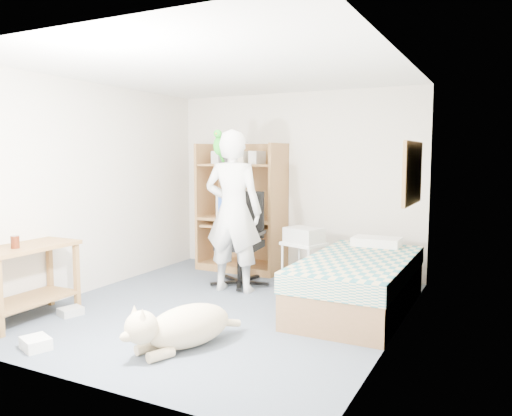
# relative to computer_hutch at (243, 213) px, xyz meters

# --- Properties ---
(floor) EXTENTS (4.00, 4.00, 0.00)m
(floor) POSITION_rel_computer_hutch_xyz_m (0.70, -1.74, -0.82)
(floor) COLOR #424D59
(floor) RESTS_ON ground
(wall_back) EXTENTS (3.60, 0.02, 2.50)m
(wall_back) POSITION_rel_computer_hutch_xyz_m (0.70, 0.26, 0.43)
(wall_back) COLOR beige
(wall_back) RESTS_ON floor
(wall_right) EXTENTS (0.02, 4.00, 2.50)m
(wall_right) POSITION_rel_computer_hutch_xyz_m (2.50, -1.74, 0.43)
(wall_right) COLOR beige
(wall_right) RESTS_ON floor
(wall_left) EXTENTS (0.02, 4.00, 2.50)m
(wall_left) POSITION_rel_computer_hutch_xyz_m (-1.10, -1.74, 0.43)
(wall_left) COLOR beige
(wall_left) RESTS_ON floor
(ceiling) EXTENTS (3.60, 4.00, 0.02)m
(ceiling) POSITION_rel_computer_hutch_xyz_m (0.70, -1.74, 1.68)
(ceiling) COLOR white
(ceiling) RESTS_ON wall_back
(computer_hutch) EXTENTS (1.20, 0.63, 1.80)m
(computer_hutch) POSITION_rel_computer_hutch_xyz_m (0.00, 0.00, 0.00)
(computer_hutch) COLOR brown
(computer_hutch) RESTS_ON floor
(bed) EXTENTS (1.02, 2.02, 0.66)m
(bed) POSITION_rel_computer_hutch_xyz_m (2.00, -1.12, -0.53)
(bed) COLOR brown
(bed) RESTS_ON floor
(side_desk) EXTENTS (0.50, 1.00, 0.75)m
(side_desk) POSITION_rel_computer_hutch_xyz_m (-0.85, -2.94, -0.33)
(side_desk) COLOR brown
(side_desk) RESTS_ON floor
(corkboard) EXTENTS (0.04, 0.94, 0.66)m
(corkboard) POSITION_rel_computer_hutch_xyz_m (2.47, -0.84, 0.63)
(corkboard) COLOR #A17848
(corkboard) RESTS_ON wall_right
(office_chair) EXTENTS (0.66, 0.66, 1.16)m
(office_chair) POSITION_rel_computer_hutch_xyz_m (0.39, -0.76, -0.41)
(office_chair) COLOR black
(office_chair) RESTS_ON floor
(person) EXTENTS (0.76, 0.56, 1.93)m
(person) POSITION_rel_computer_hutch_xyz_m (0.45, -1.07, 0.15)
(person) COLOR silver
(person) RESTS_ON floor
(parrot) EXTENTS (0.14, 0.25, 0.39)m
(parrot) POSITION_rel_computer_hutch_xyz_m (0.25, -1.06, 0.95)
(parrot) COLOR #148F18
(parrot) RESTS_ON person
(dog) EXTENTS (0.66, 1.13, 0.44)m
(dog) POSITION_rel_computer_hutch_xyz_m (0.96, -2.86, -0.63)
(dog) COLOR beige
(dog) RESTS_ON floor
(printer_cart) EXTENTS (0.57, 0.51, 0.57)m
(printer_cart) POSITION_rel_computer_hutch_xyz_m (1.16, -0.57, -0.44)
(printer_cart) COLOR silver
(printer_cart) RESTS_ON floor
(printer) EXTENTS (0.50, 0.44, 0.18)m
(printer) POSITION_rel_computer_hutch_xyz_m (1.16, -0.57, -0.16)
(printer) COLOR #BBBBB6
(printer) RESTS_ON printer_cart
(crt_monitor) EXTENTS (0.42, 0.44, 0.37)m
(crt_monitor) POSITION_rel_computer_hutch_xyz_m (-0.15, 0.01, 0.13)
(crt_monitor) COLOR beige
(crt_monitor) RESTS_ON computer_hutch
(keyboard) EXTENTS (0.47, 0.22, 0.03)m
(keyboard) POSITION_rel_computer_hutch_xyz_m (-0.01, -0.16, -0.15)
(keyboard) COLOR beige
(keyboard) RESTS_ON computer_hutch
(pencil_cup) EXTENTS (0.08, 0.08, 0.12)m
(pencil_cup) POSITION_rel_computer_hutch_xyz_m (0.33, -0.09, -0.00)
(pencil_cup) COLOR gold
(pencil_cup) RESTS_ON computer_hutch
(drink_glass) EXTENTS (0.08, 0.08, 0.12)m
(drink_glass) POSITION_rel_computer_hutch_xyz_m (-0.80, -3.09, -0.01)
(drink_glass) COLOR #43180A
(drink_glass) RESTS_ON side_desk
(floor_box_a) EXTENTS (0.30, 0.28, 0.10)m
(floor_box_a) POSITION_rel_computer_hutch_xyz_m (-0.14, -3.44, -0.77)
(floor_box_a) COLOR white
(floor_box_a) RESTS_ON floor
(floor_box_b) EXTENTS (0.24, 0.26, 0.08)m
(floor_box_b) POSITION_rel_computer_hutch_xyz_m (-0.58, -2.65, -0.78)
(floor_box_b) COLOR #AAAAA5
(floor_box_b) RESTS_ON floor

